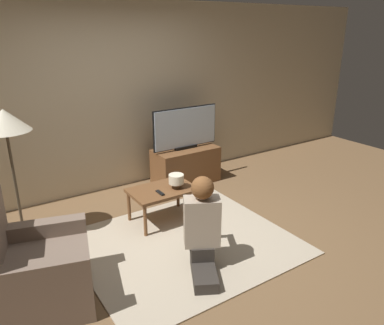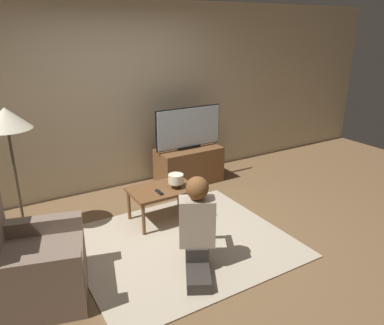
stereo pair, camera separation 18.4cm
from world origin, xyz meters
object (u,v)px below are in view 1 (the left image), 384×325
Objects in this scene: floor_lamp at (5,127)px; person_kneeling at (202,224)px; tv at (185,128)px; table_lamp at (176,180)px; coffee_table at (163,193)px; armchair at (34,271)px.

floor_lamp reaches higher than person_kneeling.
tv is 2.22m from person_kneeling.
table_lamp is (-0.74, -0.95, -0.32)m from tv.
tv is 1.11× the size of person_kneeling.
tv reaches higher than person_kneeling.
coffee_table is 1.73m from armchair.
armchair is 1.87m from table_lamp.
coffee_table is 1.83m from floor_lamp.
armchair is at bearing -148.26° from tv.
person_kneeling is at bearing -89.25° from armchair.
person_kneeling is at bearing -98.33° from coffee_table.
armchair is (-0.10, -1.14, -0.99)m from floor_lamp.
table_lamp is at bearing -18.33° from floor_lamp.
tv is 1.04× the size of armchair.
floor_lamp is 1.51m from armchair.
floor_lamp is at bearing 162.26° from coffee_table.
person_kneeling reaches higher than armchair.
floor_lamp is at bearing -20.03° from person_kneeling.
coffee_table is at bearing -52.01° from armchair.
coffee_table is 0.76× the size of armchair.
tv is at bearing -42.68° from armchair.
armchair is at bearing 13.63° from person_kneeling.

